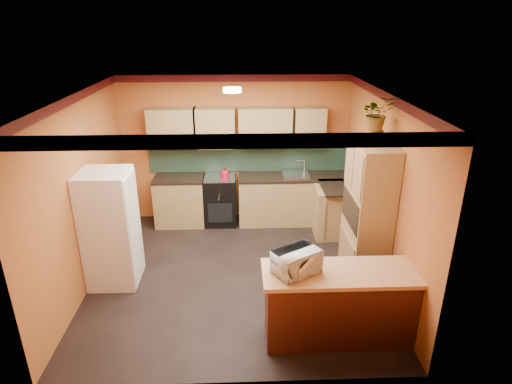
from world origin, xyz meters
TOP-DOWN VIEW (x-y plane):
  - room_shell at (0.02, 0.28)m, footprint 4.24×4.24m
  - base_cabinets_back at (0.34, 1.80)m, footprint 3.65×0.60m
  - countertop_back at (0.34, 1.80)m, footprint 3.65×0.62m
  - stove at (-0.28, 1.80)m, footprint 0.58×0.58m
  - kettle at (-0.18, 1.75)m, footprint 0.19×0.19m
  - sink at (1.12, 1.80)m, footprint 0.48×0.40m
  - base_cabinets_right at (1.80, 1.22)m, footprint 0.60×0.80m
  - countertop_right at (1.80, 1.22)m, footprint 0.62×0.80m
  - fridge at (-1.75, -0.10)m, footprint 0.68×0.66m
  - pantry at (1.85, -0.26)m, footprint 0.48×0.90m
  - fern_pot at (1.85, -0.21)m, footprint 0.22×0.22m
  - fern at (1.85, -0.21)m, footprint 0.45×0.41m
  - breakfast_bar at (1.28, -1.44)m, footprint 1.80×0.55m
  - bar_top at (1.28, -1.44)m, footprint 1.90×0.65m
  - microwave at (0.72, -1.44)m, footprint 0.60×0.55m

SIDE VIEW (x-z plane):
  - base_cabinets_back at x=0.34m, z-range 0.00..0.88m
  - base_cabinets_right at x=1.80m, z-range 0.00..0.88m
  - breakfast_bar at x=1.28m, z-range 0.00..0.88m
  - stove at x=-0.28m, z-range 0.00..0.91m
  - fridge at x=-1.75m, z-range 0.00..1.70m
  - countertop_back at x=0.34m, z-range 0.88..0.92m
  - countertop_right at x=1.80m, z-range 0.88..0.92m
  - bar_top at x=1.28m, z-range 0.88..0.93m
  - sink at x=1.12m, z-range 0.92..0.95m
  - kettle at x=-0.18m, z-range 0.91..1.09m
  - pantry at x=1.85m, z-range 0.00..2.10m
  - microwave at x=0.72m, z-range 0.93..1.21m
  - room_shell at x=0.02m, z-range 0.73..3.45m
  - fern_pot at x=1.85m, z-range 2.10..2.26m
  - fern at x=1.85m, z-range 2.26..2.71m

